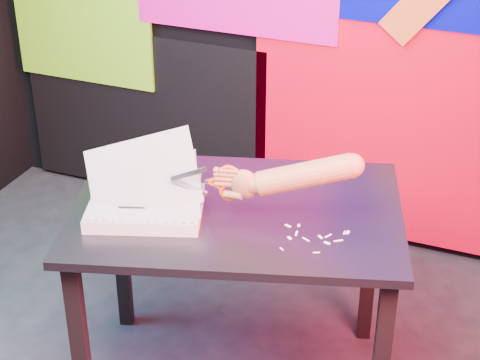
% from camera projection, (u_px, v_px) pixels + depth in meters
% --- Properties ---
extents(room, '(3.01, 3.01, 2.71)m').
position_uv_depth(room, '(114.00, 64.00, 2.12)').
color(room, black).
rests_on(room, ground).
extents(backdrop, '(2.88, 0.05, 2.08)m').
position_uv_depth(backdrop, '(302.00, 39.00, 3.48)').
color(backdrop, red).
rests_on(backdrop, ground).
extents(work_table, '(1.25, 1.01, 0.75)m').
position_uv_depth(work_table, '(237.00, 234.00, 2.69)').
color(work_table, black).
rests_on(work_table, ground).
extents(printout_stack, '(0.45, 0.37, 0.28)m').
position_uv_depth(printout_stack, '(145.00, 206.00, 2.59)').
color(printout_stack, beige).
rests_on(printout_stack, work_table).
extents(scissors, '(0.22, 0.06, 0.13)m').
position_uv_depth(scissors, '(224.00, 183.00, 2.52)').
color(scissors, '#B5B7BD').
rests_on(scissors, printout_stack).
extents(hand_forearm, '(0.44, 0.15, 0.18)m').
position_uv_depth(hand_forearm, '(295.00, 176.00, 2.47)').
color(hand_forearm, '#935935').
rests_on(hand_forearm, work_table).
extents(paper_clippings, '(0.20, 0.18, 0.00)m').
position_uv_depth(paper_clippings, '(315.00, 236.00, 2.48)').
color(paper_clippings, white).
rests_on(paper_clippings, work_table).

